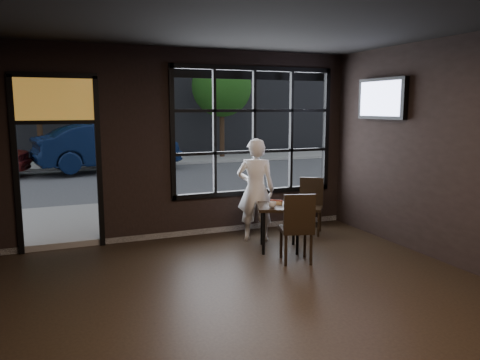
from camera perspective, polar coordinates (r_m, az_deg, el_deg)
name	(u,v)px	position (r m, az deg, el deg)	size (l,w,h in m)	color
floor	(283,318)	(5.23, 5.22, -16.46)	(6.00, 7.00, 0.02)	black
ceiling	(287,4)	(4.83, 5.79, 20.57)	(6.00, 7.00, 0.02)	black
window_frame	(254,131)	(8.42, 1.73, 5.96)	(3.06, 0.12, 2.28)	black
stained_transom	(55,99)	(7.69, -21.67, 9.17)	(1.20, 0.06, 0.70)	orange
street_asphalt	(92,147)	(28.37, -17.62, 3.90)	(60.00, 41.00, 0.04)	#545456
building_across	(86,7)	(27.79, -18.21, 19.37)	(28.00, 12.00, 15.00)	#5B5956
cafe_table	(279,227)	(7.40, 4.80, -5.78)	(0.66, 0.66, 0.72)	black
chair_near	(296,227)	(6.83, 6.85, -5.70)	(0.45, 0.45, 1.03)	black
chair_window	(310,206)	(8.38, 8.53, -3.20)	(0.42, 0.42, 0.98)	black
man	(256,190)	(7.81, 1.92, -1.20)	(0.63, 0.41, 1.72)	white
hotdog	(276,202)	(7.41, 4.47, -2.72)	(0.20, 0.08, 0.06)	tan
cup	(272,205)	(7.14, 3.95, -3.01)	(0.12, 0.12, 0.10)	silver
tv	(382,99)	(8.19, 16.91, 9.47)	(0.13, 1.15, 0.67)	black
navy_car	(108,146)	(16.86, -15.77, 4.01)	(1.69, 4.84, 1.60)	black
tree_left	(37,87)	(19.22, -23.51, 10.32)	(2.46, 2.46, 4.20)	#332114
tree_right	(222,87)	(20.38, -2.24, 11.26)	(2.56, 2.56, 4.38)	#332114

